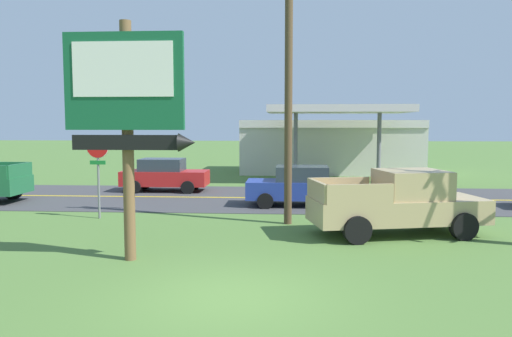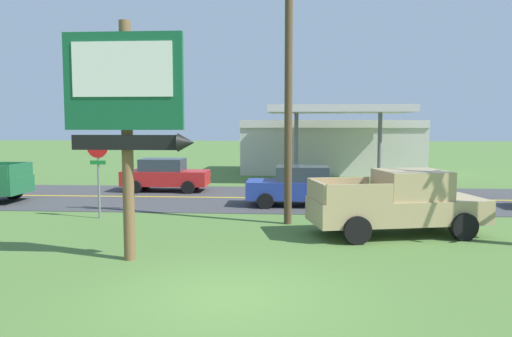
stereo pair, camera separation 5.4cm
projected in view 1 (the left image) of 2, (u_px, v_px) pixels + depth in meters
The scene contains 10 objects.
ground_plane at pixel (229, 297), 9.73m from camera, with size 180.00×180.00×0.00m, color #4C7033.
road_asphalt at pixel (263, 198), 22.65m from camera, with size 140.00×8.00×0.02m, color #3D3D3F.
road_centre_line at pixel (263, 198), 22.65m from camera, with size 126.00×0.20×0.01m, color gold.
motel_sign at pixel (128, 103), 11.94m from camera, with size 3.12×0.54×5.81m.
stop_sign at pixel (98, 162), 17.66m from camera, with size 0.80×0.08×2.95m.
utility_pole at pixel (289, 77), 16.46m from camera, with size 2.15×0.26×9.12m.
gas_station at pixel (329, 144), 34.65m from camera, with size 12.00×11.50×4.40m.
pickup_tan_parked_on_lawn at pixel (399, 203), 15.16m from camera, with size 5.50×3.06×1.96m.
car_red_near_lane at pixel (165, 175), 24.90m from camera, with size 4.20×2.00×1.64m.
car_blue_far_lane at pixel (299, 186), 20.49m from camera, with size 4.20×2.00×1.64m.
Camera 1 is at (1.16, -9.42, 3.36)m, focal length 35.16 mm.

